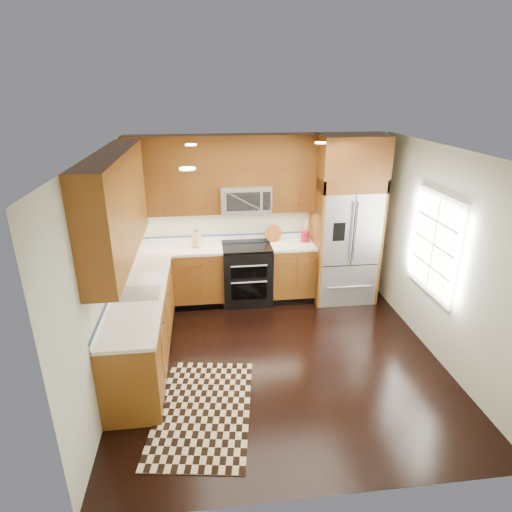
{
  "coord_description": "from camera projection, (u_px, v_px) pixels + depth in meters",
  "views": [
    {
      "loc": [
        -0.87,
        -4.52,
        3.25
      ],
      "look_at": [
        -0.24,
        0.6,
        1.19
      ],
      "focal_mm": 30.0,
      "sensor_mm": 36.0,
      "label": 1
    }
  ],
  "objects": [
    {
      "name": "ground",
      "position": [
        280.0,
        359.0,
        5.47
      ],
      "size": [
        4.0,
        4.0,
        0.0
      ],
      "primitive_type": "plane",
      "color": "black",
      "rests_on": "ground"
    },
    {
      "name": "wall_back",
      "position": [
        260.0,
        217.0,
        6.83
      ],
      "size": [
        4.0,
        0.02,
        2.6
      ],
      "primitive_type": "cube",
      "color": "#B4B8A6",
      "rests_on": "ground"
    },
    {
      "name": "wall_left",
      "position": [
        106.0,
        274.0,
        4.76
      ],
      "size": [
        0.02,
        4.0,
        2.6
      ],
      "primitive_type": "cube",
      "color": "#B4B8A6",
      "rests_on": "ground"
    },
    {
      "name": "wall_right",
      "position": [
        443.0,
        258.0,
        5.22
      ],
      "size": [
        0.02,
        4.0,
        2.6
      ],
      "primitive_type": "cube",
      "color": "#B4B8A6",
      "rests_on": "ground"
    },
    {
      "name": "window",
      "position": [
        435.0,
        244.0,
        5.36
      ],
      "size": [
        0.04,
        1.1,
        1.3
      ],
      "color": "white",
      "rests_on": "ground"
    },
    {
      "name": "base_cabinets",
      "position": [
        183.0,
        300.0,
        5.99
      ],
      "size": [
        2.85,
        3.0,
        0.9
      ],
      "color": "brown",
      "rests_on": "ground"
    },
    {
      "name": "countertop",
      "position": [
        192.0,
        266.0,
        5.94
      ],
      "size": [
        2.86,
        3.01,
        0.04
      ],
      "color": "white",
      "rests_on": "base_cabinets"
    },
    {
      "name": "upper_cabinets",
      "position": [
        182.0,
        186.0,
        5.59
      ],
      "size": [
        2.85,
        3.0,
        1.15
      ],
      "color": "brown",
      "rests_on": "ground"
    },
    {
      "name": "range",
      "position": [
        247.0,
        273.0,
        6.81
      ],
      "size": [
        0.76,
        0.67,
        0.95
      ],
      "color": "black",
      "rests_on": "ground"
    },
    {
      "name": "microwave",
      "position": [
        245.0,
        198.0,
        6.49
      ],
      "size": [
        0.76,
        0.4,
        0.42
      ],
      "color": "#B2B2B7",
      "rests_on": "ground"
    },
    {
      "name": "refrigerator",
      "position": [
        346.0,
        220.0,
        6.64
      ],
      "size": [
        0.98,
        0.75,
        2.6
      ],
      "color": "#B2B2B7",
      "rests_on": "ground"
    },
    {
      "name": "sink_faucet",
      "position": [
        136.0,
        289.0,
        5.12
      ],
      "size": [
        0.54,
        0.44,
        0.37
      ],
      "color": "#B2B2B7",
      "rests_on": "countertop"
    },
    {
      "name": "rug",
      "position": [
        203.0,
        410.0,
        4.6
      ],
      "size": [
        1.23,
        1.78,
        0.01
      ],
      "primitive_type": "cube",
      "rotation": [
        0.0,
        0.0,
        -0.15
      ],
      "color": "black",
      "rests_on": "ground"
    },
    {
      "name": "knife_block",
      "position": [
        196.0,
        240.0,
        6.56
      ],
      "size": [
        0.14,
        0.17,
        0.28
      ],
      "color": "tan",
      "rests_on": "countertop"
    },
    {
      "name": "utensil_crock",
      "position": [
        305.0,
        234.0,
        6.77
      ],
      "size": [
        0.17,
        0.17,
        0.37
      ],
      "color": "#A3142D",
      "rests_on": "countertop"
    },
    {
      "name": "cutting_board",
      "position": [
        273.0,
        241.0,
        6.82
      ],
      "size": [
        0.31,
        0.31,
        0.02
      ],
      "primitive_type": "cylinder",
      "rotation": [
        0.0,
        0.0,
        0.15
      ],
      "color": "brown",
      "rests_on": "countertop"
    }
  ]
}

